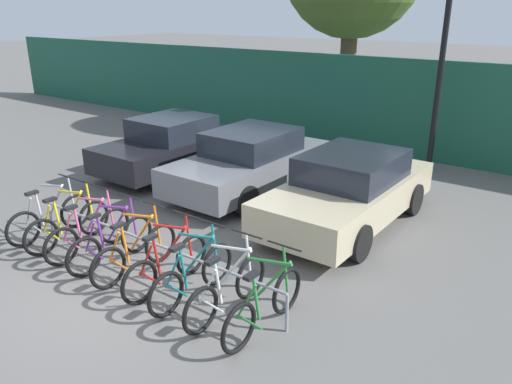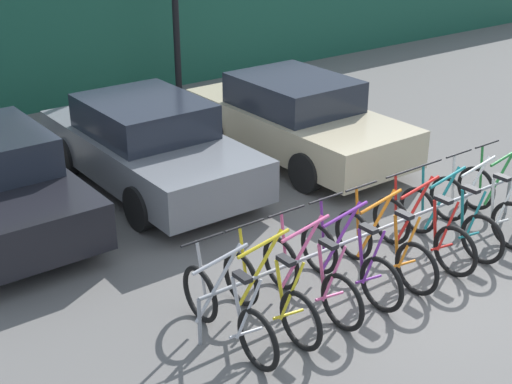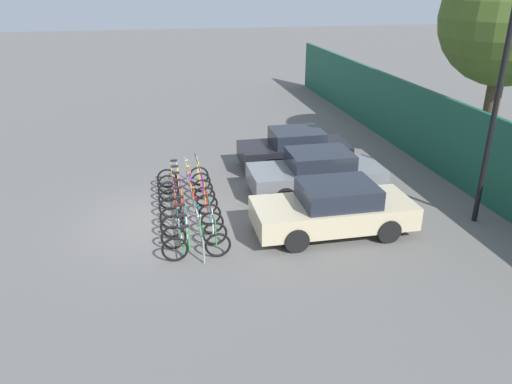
# 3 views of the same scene
# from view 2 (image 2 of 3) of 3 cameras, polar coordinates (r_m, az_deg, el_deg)

# --- Properties ---
(ground_plane) EXTENTS (120.00, 120.00, 0.00)m
(ground_plane) POSITION_cam_2_polar(r_m,az_deg,el_deg) (8.76, 12.94, -7.68)
(ground_plane) COLOR #605E5B
(hoarding_wall) EXTENTS (36.00, 0.16, 2.69)m
(hoarding_wall) POSITION_cam_2_polar(r_m,az_deg,el_deg) (15.64, -14.20, 11.64)
(hoarding_wall) COLOR #19513D
(hoarding_wall) RESTS_ON ground
(bike_rack) EXTENTS (5.33, 0.04, 0.57)m
(bike_rack) POSITION_cam_2_polar(r_m,az_deg,el_deg) (8.89, 9.91, -3.20)
(bike_rack) COLOR gray
(bike_rack) RESTS_ON ground
(bicycle_silver) EXTENTS (0.68, 1.71, 1.05)m
(bicycle_silver) POSITION_cam_2_polar(r_m,az_deg,el_deg) (7.48, -2.31, -9.58)
(bicycle_silver) COLOR black
(bicycle_silver) RESTS_ON ground
(bicycle_yellow) EXTENTS (0.68, 1.71, 1.05)m
(bicycle_yellow) POSITION_cam_2_polar(r_m,az_deg,el_deg) (7.76, 1.07, -8.23)
(bicycle_yellow) COLOR black
(bicycle_yellow) RESTS_ON ground
(bicycle_pink) EXTENTS (0.68, 1.71, 1.05)m
(bicycle_pink) POSITION_cam_2_polar(r_m,az_deg,el_deg) (8.08, 4.35, -6.88)
(bicycle_pink) COLOR black
(bicycle_pink) RESTS_ON ground
(bicycle_purple) EXTENTS (0.68, 1.71, 1.05)m
(bicycle_purple) POSITION_cam_2_polar(r_m,az_deg,el_deg) (8.43, 7.45, -5.58)
(bicycle_purple) COLOR black
(bicycle_purple) RESTS_ON ground
(bicycle_orange) EXTENTS (0.68, 1.71, 1.05)m
(bicycle_orange) POSITION_cam_2_polar(r_m,az_deg,el_deg) (8.81, 10.19, -4.42)
(bicycle_orange) COLOR black
(bicycle_orange) RESTS_ON ground
(bicycle_red) EXTENTS (0.68, 1.71, 1.05)m
(bicycle_red) POSITION_cam_2_polar(r_m,az_deg,el_deg) (9.28, 13.15, -3.14)
(bicycle_red) COLOR black
(bicycle_red) RESTS_ON ground
(bicycle_teal) EXTENTS (0.68, 1.71, 1.05)m
(bicycle_teal) POSITION_cam_2_polar(r_m,az_deg,el_deg) (9.66, 15.20, -2.25)
(bicycle_teal) COLOR black
(bicycle_teal) RESTS_ON ground
(bicycle_white) EXTENTS (0.68, 1.71, 1.05)m
(bicycle_white) POSITION_cam_2_polar(r_m,az_deg,el_deg) (10.13, 17.44, -1.27)
(bicycle_white) COLOR black
(bicycle_white) RESTS_ON ground
(bicycle_green) EXTENTS (0.68, 1.71, 1.05)m
(bicycle_green) POSITION_cam_2_polar(r_m,az_deg,el_deg) (10.60, 19.45, -0.39)
(bicycle_green) COLOR black
(bicycle_green) RESTS_ON ground
(car_grey) EXTENTS (1.91, 4.23, 1.40)m
(car_grey) POSITION_cam_2_polar(r_m,az_deg,el_deg) (11.19, -8.62, 3.78)
(car_grey) COLOR slate
(car_grey) RESTS_ON ground
(car_beige) EXTENTS (1.91, 4.29, 1.40)m
(car_beige) POSITION_cam_2_polar(r_m,az_deg,el_deg) (12.31, 3.23, 5.91)
(car_beige) COLOR #C1B28E
(car_beige) RESTS_ON ground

